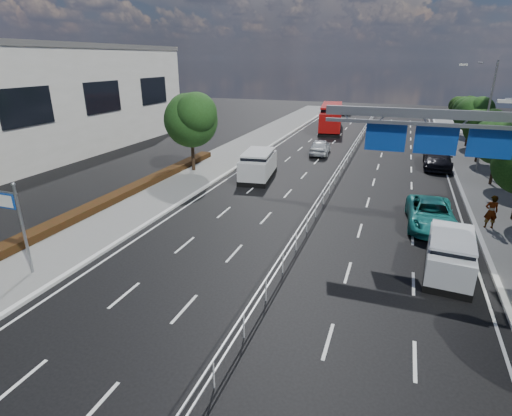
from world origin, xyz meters
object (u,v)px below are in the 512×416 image
(red_bus, at_px, (331,117))
(silver_minivan, at_px, (450,255))
(pedestrian_a, at_px, (491,212))
(white_minivan, at_px, (258,165))
(parked_car_dark, at_px, (438,158))
(parked_car_teal, at_px, (431,214))
(overhead_gantry, at_px, (453,136))
(near_car_silver, at_px, (320,147))
(near_car_dark, at_px, (346,110))
(toilet_sign, at_px, (12,213))

(red_bus, height_order, silver_minivan, red_bus)
(red_bus, bearing_deg, pedestrian_a, -72.63)
(white_minivan, height_order, parked_car_dark, white_minivan)
(red_bus, bearing_deg, white_minivan, -101.03)
(white_minivan, height_order, parked_car_teal, white_minivan)
(silver_minivan, xyz_separation_m, pedestrian_a, (2.58, 6.05, 0.19))
(white_minivan, distance_m, red_bus, 25.18)
(overhead_gantry, bearing_deg, red_bus, 109.02)
(overhead_gantry, distance_m, parked_car_teal, 5.23)
(red_bus, distance_m, silver_minivan, 38.33)
(near_car_silver, xyz_separation_m, parked_car_teal, (9.61, -16.21, -0.01))
(near_car_silver, xyz_separation_m, pedestrian_a, (12.71, -15.66, 0.33))
(pedestrian_a, bearing_deg, near_car_silver, -59.89)
(near_car_silver, relative_size, pedestrian_a, 2.35)
(overhead_gantry, bearing_deg, near_car_dark, 103.14)
(white_minivan, distance_m, parked_car_dark, 16.38)
(overhead_gantry, xyz_separation_m, red_bus, (-11.36, 32.96, -3.84))
(white_minivan, height_order, near_car_dark, white_minivan)
(overhead_gantry, xyz_separation_m, white_minivan, (-12.84, 7.84, -4.51))
(toilet_sign, bearing_deg, overhead_gantry, 29.60)
(overhead_gantry, bearing_deg, white_minivan, 148.61)
(silver_minivan, bearing_deg, parked_car_dark, 92.59)
(near_car_silver, relative_size, silver_minivan, 0.99)
(parked_car_teal, bearing_deg, near_car_silver, 118.05)
(red_bus, relative_size, near_car_silver, 2.56)
(overhead_gantry, relative_size, white_minivan, 1.90)
(white_minivan, bearing_deg, parked_car_dark, 25.33)
(near_car_dark, bearing_deg, silver_minivan, 95.00)
(near_car_silver, distance_m, pedestrian_a, 20.17)
(near_car_dark, height_order, silver_minivan, silver_minivan)
(near_car_dark, distance_m, silver_minivan, 54.91)
(white_minivan, relative_size, near_car_silver, 1.19)
(red_bus, xyz_separation_m, parked_car_teal, (11.12, -31.01, -1.01))
(near_car_dark, bearing_deg, red_bus, 83.51)
(toilet_sign, distance_m, near_car_dark, 60.44)
(parked_car_teal, height_order, pedestrian_a, pedestrian_a)
(silver_minivan, bearing_deg, near_car_silver, 119.53)
(near_car_silver, bearing_deg, white_minivan, 69.90)
(near_car_silver, bearing_deg, pedestrian_a, 125.14)
(parked_car_teal, relative_size, parked_car_dark, 0.96)
(toilet_sign, xyz_separation_m, silver_minivan, (17.97, 6.50, -2.04))
(toilet_sign, relative_size, parked_car_dark, 0.76)
(white_minivan, distance_m, parked_car_teal, 13.91)
(toilet_sign, distance_m, red_bus, 43.49)
(parked_car_teal, bearing_deg, pedestrian_a, 7.58)
(toilet_sign, xyz_separation_m, parked_car_teal, (17.45, 12.00, -2.19))
(toilet_sign, xyz_separation_m, overhead_gantry, (17.69, 10.05, 2.66))
(overhead_gantry, relative_size, near_car_silver, 2.26)
(white_minivan, bearing_deg, overhead_gantry, -38.67)
(white_minivan, distance_m, pedestrian_a, 16.58)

